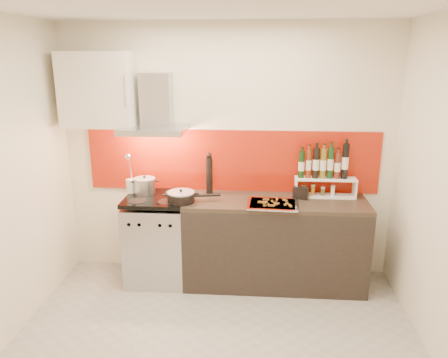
# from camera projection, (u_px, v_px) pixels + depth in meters

# --- Properties ---
(floor) EXTENTS (3.40, 3.40, 0.00)m
(floor) POSITION_uv_depth(u_px,v_px,m) (215.00, 348.00, 3.53)
(floor) COLOR #9E9991
(floor) RESTS_ON ground
(ceiling) EXTENTS (3.40, 2.80, 0.02)m
(ceiling) POSITION_uv_depth(u_px,v_px,m) (213.00, 4.00, 2.80)
(ceiling) COLOR white
(ceiling) RESTS_ON back_wall
(back_wall) EXTENTS (3.40, 0.02, 2.60)m
(back_wall) POSITION_uv_depth(u_px,v_px,m) (227.00, 153.00, 4.50)
(back_wall) COLOR silver
(back_wall) RESTS_ON ground
(backsplash) EXTENTS (3.00, 0.02, 0.64)m
(backsplash) POSITION_uv_depth(u_px,v_px,m) (232.00, 161.00, 4.51)
(backsplash) COLOR #9F2308
(backsplash) RESTS_ON back_wall
(range_stove) EXTENTS (0.60, 0.60, 0.91)m
(range_stove) POSITION_uv_depth(u_px,v_px,m) (158.00, 239.00, 4.50)
(range_stove) COLOR #B7B7BA
(range_stove) RESTS_ON ground
(counter) EXTENTS (1.80, 0.60, 0.90)m
(counter) POSITION_uv_depth(u_px,v_px,m) (274.00, 242.00, 4.42)
(counter) COLOR black
(counter) RESTS_ON ground
(range_hood) EXTENTS (0.62, 0.50, 0.61)m
(range_hood) POSITION_uv_depth(u_px,v_px,m) (155.00, 111.00, 4.28)
(range_hood) COLOR #B7B7BA
(range_hood) RESTS_ON back_wall
(upper_cabinet) EXTENTS (0.70, 0.35, 0.72)m
(upper_cabinet) POSITION_uv_depth(u_px,v_px,m) (98.00, 90.00, 4.24)
(upper_cabinet) COLOR silver
(upper_cabinet) RESTS_ON back_wall
(stock_pot) EXTENTS (0.22, 0.22, 0.19)m
(stock_pot) POSITION_uv_depth(u_px,v_px,m) (145.00, 186.00, 4.45)
(stock_pot) COLOR #B7B7BA
(stock_pot) RESTS_ON range_stove
(saute_pan) EXTENTS (0.51, 0.27, 0.12)m
(saute_pan) POSITION_uv_depth(u_px,v_px,m) (182.00, 196.00, 4.22)
(saute_pan) COLOR black
(saute_pan) RESTS_ON range_stove
(utensil_jar) EXTENTS (0.09, 0.14, 0.44)m
(utensil_jar) POSITION_uv_depth(u_px,v_px,m) (130.00, 182.00, 4.45)
(utensil_jar) COLOR silver
(utensil_jar) RESTS_ON range_stove
(pepper_mill) EXTENTS (0.07, 0.07, 0.43)m
(pepper_mill) POSITION_uv_depth(u_px,v_px,m) (209.00, 174.00, 4.43)
(pepper_mill) COLOR black
(pepper_mill) RESTS_ON counter
(step_shelf) EXTENTS (0.60, 0.16, 0.55)m
(step_shelf) POSITION_uv_depth(u_px,v_px,m) (324.00, 172.00, 4.33)
(step_shelf) COLOR white
(step_shelf) RESTS_ON counter
(caddy_box) EXTENTS (0.16, 0.11, 0.13)m
(caddy_box) POSITION_uv_depth(u_px,v_px,m) (301.00, 193.00, 4.32)
(caddy_box) COLOR black
(caddy_box) RESTS_ON counter
(baking_tray) EXTENTS (0.50, 0.40, 0.03)m
(baking_tray) POSITION_uv_depth(u_px,v_px,m) (273.00, 204.00, 4.14)
(baking_tray) COLOR silver
(baking_tray) RESTS_ON counter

